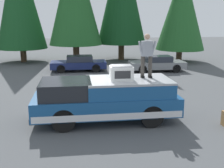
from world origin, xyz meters
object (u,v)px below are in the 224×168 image
object	(u,v)px
parked_car_grey	(157,64)
parked_car_navy	(79,63)
person_on_truck_bed	(147,55)
pickup_truck	(106,99)
compressor_unit	(121,73)

from	to	relation	value
parked_car_grey	parked_car_navy	bearing A→B (deg)	81.51
person_on_truck_bed	parked_car_navy	bearing A→B (deg)	13.46
pickup_truck	person_on_truck_bed	size ratio (longest dim) A/B	3.28
pickup_truck	compressor_unit	world-z (taller)	compressor_unit
pickup_truck	parked_car_grey	size ratio (longest dim) A/B	1.35
parked_car_grey	parked_car_navy	xyz separation A→B (m)	(0.87, 5.83, 0.00)
parked_car_navy	compressor_unit	bearing A→B (deg)	-172.29
person_on_truck_bed	parked_car_grey	bearing A→B (deg)	-19.09
pickup_truck	parked_car_navy	size ratio (longest dim) A/B	1.35
parked_car_navy	person_on_truck_bed	bearing A→B (deg)	-166.54
parked_car_navy	pickup_truck	bearing A→B (deg)	-175.16
parked_car_navy	parked_car_grey	bearing A→B (deg)	-98.49
pickup_truck	parked_car_grey	bearing A→B (deg)	-26.71
parked_car_grey	pickup_truck	bearing A→B (deg)	153.29
pickup_truck	parked_car_grey	world-z (taller)	pickup_truck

